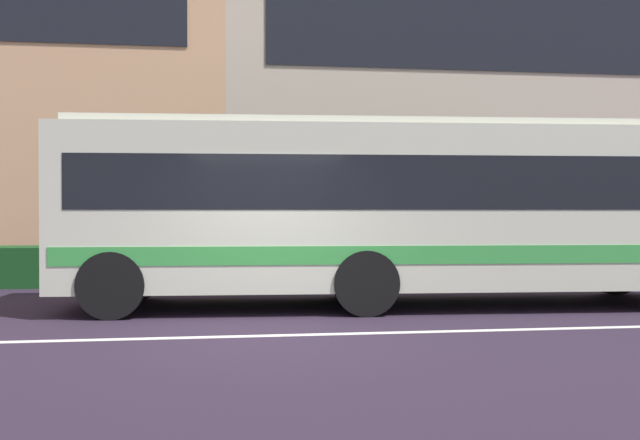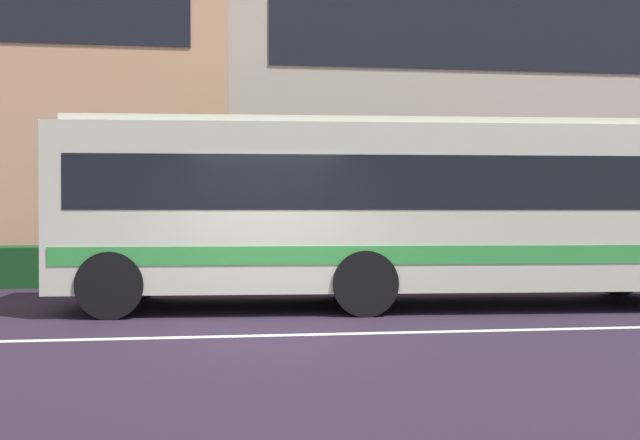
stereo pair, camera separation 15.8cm
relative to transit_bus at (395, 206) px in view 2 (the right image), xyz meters
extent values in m
plane|color=#2A1E2F|center=(-2.29, -2.68, -1.68)|extent=(160.00, 160.00, 0.00)
cube|color=silver|center=(-2.29, -2.68, -1.68)|extent=(60.00, 0.16, 0.01)
cube|color=#15431A|center=(-2.97, 4.08, -1.26)|extent=(15.11, 1.10, 0.84)
cube|color=#BFAF98|center=(10.03, 12.55, 3.89)|extent=(25.54, 11.45, 11.15)
cube|color=beige|center=(0.00, 0.00, -0.04)|extent=(11.04, 3.22, 2.58)
cube|color=black|center=(0.00, 0.00, 0.34)|extent=(10.39, 3.20, 0.83)
cube|color=green|center=(0.00, 0.00, -0.75)|extent=(10.82, 3.23, 0.28)
cube|color=beige|center=(0.00, 0.00, 1.30)|extent=(10.58, 2.78, 0.12)
cylinder|color=black|center=(4.52, 0.94, -1.18)|extent=(1.01, 0.34, 1.00)
cylinder|color=black|center=(-0.60, 1.23, -1.18)|extent=(1.01, 0.34, 1.00)
cylinder|color=black|center=(-0.74, -1.16, -1.18)|extent=(1.01, 0.34, 1.00)
cylinder|color=black|center=(-4.38, 1.45, -1.18)|extent=(1.01, 0.34, 1.00)
cylinder|color=black|center=(-4.51, -0.94, -1.18)|extent=(1.01, 0.34, 1.00)
camera|label=1|loc=(-2.97, -11.94, -0.08)|focal=40.83mm
camera|label=2|loc=(-2.82, -11.96, -0.08)|focal=40.83mm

